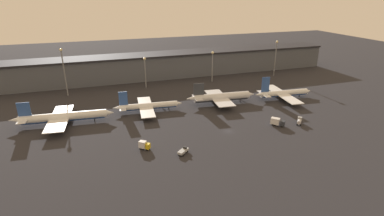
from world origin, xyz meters
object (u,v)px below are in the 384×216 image
Objects in this scene: service_vehicle_0 at (183,151)px; service_vehicle_2 at (144,145)px; service_vehicle_1 at (299,121)px; airplane_2 at (221,97)px; airplane_3 at (283,93)px; airplane_1 at (148,106)px; airplane_0 at (63,117)px; service_vehicle_3 at (277,122)px.

service_vehicle_0 is 1.14× the size of service_vehicle_2.
service_vehicle_0 is at bearing 140.01° from service_vehicle_1.
airplane_2 is 1.11× the size of airplane_3.
airplane_1 reaches higher than service_vehicle_1.
service_vehicle_2 is (-75.85, -0.96, 0.32)m from service_vehicle_1.
service_vehicle_2 is (-9.15, -40.85, -0.96)m from airplane_1.
airplane_0 is 1.30× the size of airplane_3.
airplane_3 is (81.10, -5.01, 0.20)m from airplane_1.
airplane_1 reaches higher than service_vehicle_2.
airplane_0 is at bearing -153.67° from service_vehicle_3.
airplane_1 is 42.10m from airplane_2.
airplane_2 is (42.06, -1.56, 0.93)m from airplane_1.
airplane_3 is 6.76× the size of service_vehicle_0.
airplane_0 is 84.02m from airplane_2.
airplane_0 is 1.16× the size of airplane_2.
airplane_2 reaches higher than service_vehicle_3.
airplane_0 is 1.28× the size of airplane_1.
airplane_3 is 7.73× the size of service_vehicle_2.
airplane_0 reaches higher than airplane_1.
airplane_3 is at bearing 0.11° from airplane_2.
airplane_3 is at bearing 4.46° from airplane_0.
airplane_1 is at bearing -168.61° from service_vehicle_3.
airplane_2 is 64.57m from service_vehicle_2.
airplane_1 is 5.83× the size of service_vehicle_3.
service_vehicle_1 is at bearing -52.10° from airplane_2.
service_vehicle_0 is (-76.14, -44.14, -1.95)m from airplane_3.
airplane_2 is 38.90m from service_vehicle_3.
airplane_0 reaches higher than service_vehicle_1.
service_vehicle_3 is at bearing -29.31° from airplane_1.
airplane_3 reaches higher than service_vehicle_3.
airplane_0 is at bearing 95.82° from service_vehicle_0.
service_vehicle_0 is at bearing -39.06° from airplane_0.
service_vehicle_1 is 1.02× the size of service_vehicle_2.
service_vehicle_0 is 1.12× the size of service_vehicle_1.
airplane_1 is 0.91× the size of airplane_2.
service_vehicle_0 is at bearing 8.09° from service_vehicle_2.
airplane_0 is at bearing -170.06° from airplane_1.
airplane_2 is 8.44× the size of service_vehicle_1.
service_vehicle_3 is (-25.69, -33.04, -1.07)m from airplane_3.
airplane_1 is at bearing -178.37° from airplane_3.
airplane_2 reaches higher than airplane_0.
airplane_3 is at bearing 97.99° from service_vehicle_3.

